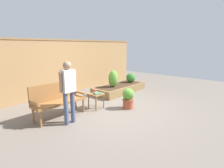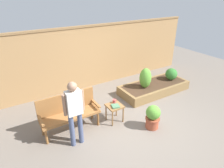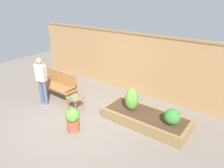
# 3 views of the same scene
# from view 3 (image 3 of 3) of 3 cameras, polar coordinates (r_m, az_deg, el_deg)

# --- Properties ---
(ground_plane) EXTENTS (14.00, 14.00, 0.00)m
(ground_plane) POSITION_cam_3_polar(r_m,az_deg,el_deg) (6.18, -9.83, -9.53)
(ground_plane) COLOR #70665B
(fence_back) EXTENTS (8.40, 0.14, 2.16)m
(fence_back) POSITION_cam_3_polar(r_m,az_deg,el_deg) (7.54, 3.93, 6.17)
(fence_back) COLOR #A37A4C
(fence_back) RESTS_ON ground_plane
(garden_bench) EXTENTS (1.44, 0.48, 0.94)m
(garden_bench) POSITION_cam_3_polar(r_m,az_deg,el_deg) (7.31, -14.34, 0.32)
(garden_bench) COLOR #936033
(garden_bench) RESTS_ON ground_plane
(side_table) EXTENTS (0.40, 0.40, 0.48)m
(side_table) POSITION_cam_3_polar(r_m,az_deg,el_deg) (6.40, -10.00, -4.21)
(side_table) COLOR olive
(side_table) RESTS_ON ground_plane
(cup_on_table) EXTENTS (0.13, 0.09, 0.10)m
(cup_on_table) POSITION_cam_3_polar(r_m,az_deg,el_deg) (6.36, -8.92, -2.94)
(cup_on_table) COLOR #CC4C47
(cup_on_table) RESTS_ON side_table
(book_on_table) EXTENTS (0.24, 0.24, 0.04)m
(book_on_table) POSITION_cam_3_polar(r_m,az_deg,el_deg) (6.32, -10.59, -3.56)
(book_on_table) COLOR #4C7A56
(book_on_table) RESTS_ON side_table
(potted_boxwood) EXTENTS (0.36, 0.36, 0.64)m
(potted_boxwood) POSITION_cam_3_polar(r_m,az_deg,el_deg) (5.57, -10.72, -9.56)
(potted_boxwood) COLOR #A84C33
(potted_boxwood) RESTS_ON ground_plane
(raised_planter_bed) EXTENTS (2.40, 1.00, 0.30)m
(raised_planter_bed) POSITION_cam_3_polar(r_m,az_deg,el_deg) (5.93, 9.16, -9.31)
(raised_planter_bed) COLOR olive
(raised_planter_bed) RESTS_ON ground_plane
(shrub_near_bench) EXTENTS (0.38, 0.38, 0.66)m
(shrub_near_bench) POSITION_cam_3_polar(r_m,az_deg,el_deg) (5.85, 5.44, -4.14)
(shrub_near_bench) COLOR brown
(shrub_near_bench) RESTS_ON raised_planter_bed
(shrub_far_corner) EXTENTS (0.41, 0.41, 0.41)m
(shrub_far_corner) POSITION_cam_3_polar(r_m,az_deg,el_deg) (5.48, 16.18, -8.64)
(shrub_far_corner) COLOR brown
(shrub_far_corner) RESTS_ON raised_planter_bed
(person_by_bench) EXTENTS (0.47, 0.20, 1.56)m
(person_by_bench) POSITION_cam_3_polar(r_m,az_deg,el_deg) (6.88, -18.92, 1.78)
(person_by_bench) COLOR #475170
(person_by_bench) RESTS_ON ground_plane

